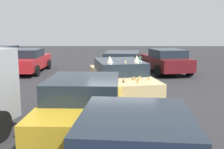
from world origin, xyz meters
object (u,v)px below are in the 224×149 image
object	(u,v)px
art_car_decorated	(120,79)
parked_sedan_row_back_center	(123,65)
parked_sedan_behind_right	(85,105)
parked_sedan_near_left	(166,61)
parked_sedan_far_left	(27,61)
parked_sedan_far_right	(4,56)

from	to	relation	value
art_car_decorated	parked_sedan_row_back_center	bearing A→B (deg)	165.37
art_car_decorated	parked_sedan_behind_right	distance (m)	3.54
art_car_decorated	parked_sedan_near_left	xyz separation A→B (m)	(5.70, -2.75, -0.01)
parked_sedan_near_left	art_car_decorated	bearing A→B (deg)	141.27
art_car_decorated	parked_sedan_behind_right	xyz separation A→B (m)	(-3.42, 0.93, -0.02)
parked_sedan_row_back_center	parked_sedan_far_left	bearing A→B (deg)	76.45
parked_sedan_far_right	parked_sedan_row_back_center	distance (m)	9.38
parked_sedan_far_right	parked_sedan_far_left	distance (m)	3.64
parked_sedan_far_left	parked_sedan_row_back_center	world-z (taller)	parked_sedan_row_back_center
parked_sedan_near_left	parked_sedan_far_left	xyz separation A→B (m)	(0.16, 8.15, -0.02)
parked_sedan_row_back_center	parked_sedan_far_right	bearing A→B (deg)	66.54
art_car_decorated	parked_sedan_far_right	size ratio (longest dim) A/B	1.06
parked_sedan_near_left	parked_sedan_far_right	xyz separation A→B (m)	(2.82, 10.63, -0.00)
parked_sedan_near_left	parked_sedan_behind_right	distance (m)	9.83
art_car_decorated	parked_sedan_behind_right	size ratio (longest dim) A/B	1.12
parked_sedan_far_right	parked_sedan_behind_right	world-z (taller)	parked_sedan_behind_right
parked_sedan_far_right	parked_sedan_behind_right	distance (m)	13.82
parked_sedan_row_back_center	art_car_decorated	bearing A→B (deg)	-176.00
art_car_decorated	parked_sedan_row_back_center	xyz separation A→B (m)	(3.76, -0.20, 0.00)
parked_sedan_far_right	parked_sedan_behind_right	size ratio (longest dim) A/B	1.06
parked_sedan_near_left	parked_sedan_row_back_center	world-z (taller)	parked_sedan_row_back_center
parked_sedan_behind_right	parked_sedan_near_left	bearing A→B (deg)	-20.81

